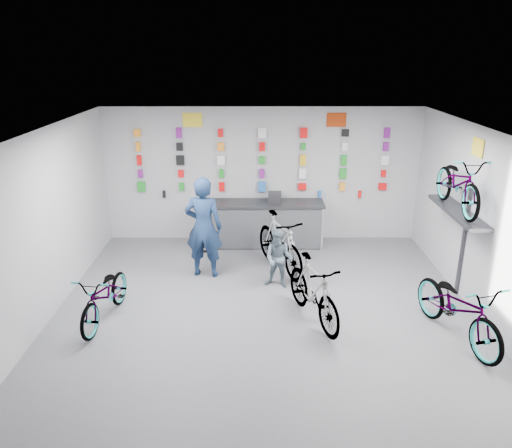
{
  "coord_description": "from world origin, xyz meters",
  "views": [
    {
      "loc": [
        -0.15,
        -6.87,
        4.17
      ],
      "look_at": [
        -0.14,
        1.4,
        1.25
      ],
      "focal_mm": 35.0,
      "sensor_mm": 36.0,
      "label": 1
    }
  ],
  "objects_px": {
    "customer": "(279,259)",
    "bike_center": "(313,291)",
    "counter": "(262,225)",
    "clerk": "(204,227)",
    "bike_right": "(458,307)",
    "bike_service": "(280,243)",
    "bike_left": "(105,295)"
  },
  "relations": [
    {
      "from": "bike_center",
      "to": "counter",
      "type": "bearing_deg",
      "value": 83.38
    },
    {
      "from": "counter",
      "to": "clerk",
      "type": "xyz_separation_m",
      "value": [
        -1.12,
        -1.55,
        0.49
      ]
    },
    {
      "from": "counter",
      "to": "bike_service",
      "type": "relative_size",
      "value": 1.42
    },
    {
      "from": "counter",
      "to": "bike_right",
      "type": "xyz_separation_m",
      "value": [
        2.89,
        -3.81,
        0.04
      ]
    },
    {
      "from": "counter",
      "to": "customer",
      "type": "xyz_separation_m",
      "value": [
        0.28,
        -2.05,
        0.07
      ]
    },
    {
      "from": "bike_right",
      "to": "clerk",
      "type": "relative_size",
      "value": 1.01
    },
    {
      "from": "bike_right",
      "to": "bike_service",
      "type": "bearing_deg",
      "value": 120.2
    },
    {
      "from": "bike_service",
      "to": "bike_right",
      "type": "bearing_deg",
      "value": -67.99
    },
    {
      "from": "clerk",
      "to": "bike_center",
      "type": "bearing_deg",
      "value": 145.49
    },
    {
      "from": "bike_left",
      "to": "clerk",
      "type": "relative_size",
      "value": 0.86
    },
    {
      "from": "bike_center",
      "to": "bike_right",
      "type": "height_order",
      "value": "bike_center"
    },
    {
      "from": "clerk",
      "to": "customer",
      "type": "xyz_separation_m",
      "value": [
        1.41,
        -0.5,
        -0.43
      ]
    },
    {
      "from": "bike_center",
      "to": "bike_service",
      "type": "height_order",
      "value": "bike_service"
    },
    {
      "from": "bike_service",
      "to": "customer",
      "type": "height_order",
      "value": "bike_service"
    },
    {
      "from": "bike_left",
      "to": "bike_center",
      "type": "distance_m",
      "value": 3.33
    },
    {
      "from": "bike_left",
      "to": "bike_center",
      "type": "xyz_separation_m",
      "value": [
        3.33,
        -0.02,
        0.09
      ]
    },
    {
      "from": "bike_left",
      "to": "bike_right",
      "type": "distance_m",
      "value": 5.47
    },
    {
      "from": "bike_left",
      "to": "bike_service",
      "type": "bearing_deg",
      "value": 41.74
    },
    {
      "from": "counter",
      "to": "customer",
      "type": "relative_size",
      "value": 2.44
    },
    {
      "from": "bike_left",
      "to": "customer",
      "type": "bearing_deg",
      "value": 30.85
    },
    {
      "from": "bike_center",
      "to": "bike_right",
      "type": "relative_size",
      "value": 0.89
    },
    {
      "from": "counter",
      "to": "bike_center",
      "type": "height_order",
      "value": "bike_center"
    },
    {
      "from": "customer",
      "to": "bike_center",
      "type": "bearing_deg",
      "value": -50.92
    },
    {
      "from": "bike_right",
      "to": "customer",
      "type": "distance_m",
      "value": 3.14
    },
    {
      "from": "bike_service",
      "to": "bike_center",
      "type": "bearing_deg",
      "value": -100.98
    },
    {
      "from": "bike_service",
      "to": "clerk",
      "type": "relative_size",
      "value": 0.97
    },
    {
      "from": "counter",
      "to": "bike_right",
      "type": "bearing_deg",
      "value": -52.84
    },
    {
      "from": "counter",
      "to": "customer",
      "type": "distance_m",
      "value": 2.07
    },
    {
      "from": "counter",
      "to": "clerk",
      "type": "height_order",
      "value": "clerk"
    },
    {
      "from": "bike_right",
      "to": "counter",
      "type": "bearing_deg",
      "value": 111.68
    },
    {
      "from": "bike_service",
      "to": "customer",
      "type": "bearing_deg",
      "value": -117.73
    },
    {
      "from": "bike_center",
      "to": "customer",
      "type": "bearing_deg",
      "value": 92.04
    }
  ]
}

